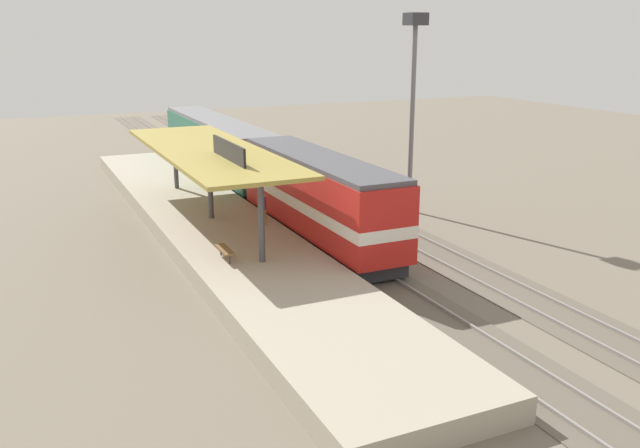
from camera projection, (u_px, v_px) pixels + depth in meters
ground_plane at (321, 220)px, 39.65m from camera, size 120.00×120.00×0.00m
track_near at (290, 223)px, 38.84m from camera, size 3.20×110.00×0.16m
track_far at (360, 215)px, 40.70m from camera, size 3.20×110.00×0.16m
platform at (212, 226)px, 36.86m from camera, size 6.00×44.00×0.90m
station_canopy at (209, 152)px, 35.66m from camera, size 5.20×18.00×4.70m
platform_bench at (225, 250)px, 29.90m from camera, size 0.44×1.70×0.50m
locomotive at (318, 198)px, 34.77m from camera, size 2.93×14.43×4.44m
passenger_carriage_single at (218, 147)px, 50.50m from camera, size 2.90×20.00×4.24m
light_mast at (414, 72)px, 39.39m from camera, size 1.10×1.10×11.70m
person_waiting at (263, 207)px, 35.09m from camera, size 0.34×0.34×1.71m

